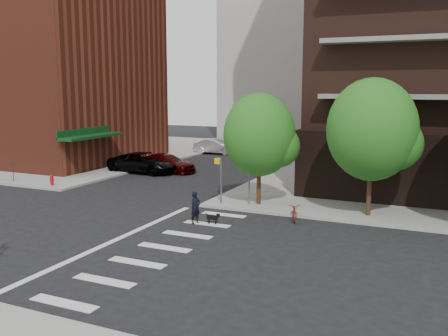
{
  "coord_description": "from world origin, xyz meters",
  "views": [
    {
      "loc": [
        13.61,
        -17.23,
        6.64
      ],
      "look_at": [
        3.0,
        6.0,
        2.5
      ],
      "focal_mm": 40.0,
      "sensor_mm": 36.0,
      "label": 1
    }
  ],
  "objects_px": {
    "fire_hydrant": "(52,179)",
    "parked_car_silver": "(216,147)",
    "parked_car_black": "(144,163)",
    "parked_car_maroon": "(167,163)",
    "scooter": "(295,212)",
    "dog_walker": "(195,208)"
  },
  "relations": [
    {
      "from": "scooter",
      "to": "parked_car_maroon",
      "type": "bearing_deg",
      "value": 125.88
    },
    {
      "from": "parked_car_silver",
      "to": "scooter",
      "type": "relative_size",
      "value": 2.66
    },
    {
      "from": "parked_car_maroon",
      "to": "dog_walker",
      "type": "xyz_separation_m",
      "value": [
        9.13,
        -12.46,
        0.09
      ]
    },
    {
      "from": "parked_car_black",
      "to": "parked_car_maroon",
      "type": "distance_m",
      "value": 1.8
    },
    {
      "from": "fire_hydrant",
      "to": "parked_car_silver",
      "type": "distance_m",
      "value": 20.19
    },
    {
      "from": "fire_hydrant",
      "to": "parked_car_silver",
      "type": "bearing_deg",
      "value": 82.39
    },
    {
      "from": "fire_hydrant",
      "to": "parked_car_black",
      "type": "relative_size",
      "value": 0.13
    },
    {
      "from": "parked_car_maroon",
      "to": "dog_walker",
      "type": "bearing_deg",
      "value": -138.96
    },
    {
      "from": "parked_car_silver",
      "to": "dog_walker",
      "type": "distance_m",
      "value": 26.03
    },
    {
      "from": "parked_car_maroon",
      "to": "scooter",
      "type": "distance_m",
      "value": 16.62
    },
    {
      "from": "parked_car_silver",
      "to": "dog_walker",
      "type": "height_order",
      "value": "dog_walker"
    },
    {
      "from": "parked_car_black",
      "to": "parked_car_maroon",
      "type": "bearing_deg",
      "value": -56.08
    },
    {
      "from": "dog_walker",
      "to": "parked_car_silver",
      "type": "bearing_deg",
      "value": 42.56
    },
    {
      "from": "parked_car_maroon",
      "to": "parked_car_silver",
      "type": "relative_size",
      "value": 1.09
    },
    {
      "from": "fire_hydrant",
      "to": "parked_car_black",
      "type": "bearing_deg",
      "value": 73.05
    },
    {
      "from": "parked_car_black",
      "to": "scooter",
      "type": "height_order",
      "value": "parked_car_black"
    },
    {
      "from": "scooter",
      "to": "parked_car_black",
      "type": "bearing_deg",
      "value": 131.48
    },
    {
      "from": "parked_car_black",
      "to": "parked_car_silver",
      "type": "bearing_deg",
      "value": -1.46
    },
    {
      "from": "dog_walker",
      "to": "scooter",
      "type": "bearing_deg",
      "value": -39.08
    },
    {
      "from": "parked_car_black",
      "to": "scooter",
      "type": "distance_m",
      "value": 17.32
    },
    {
      "from": "parked_car_black",
      "to": "parked_car_maroon",
      "type": "xyz_separation_m",
      "value": [
        1.5,
        1.0,
        -0.08
      ]
    },
    {
      "from": "parked_car_black",
      "to": "dog_walker",
      "type": "distance_m",
      "value": 15.63
    }
  ]
}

